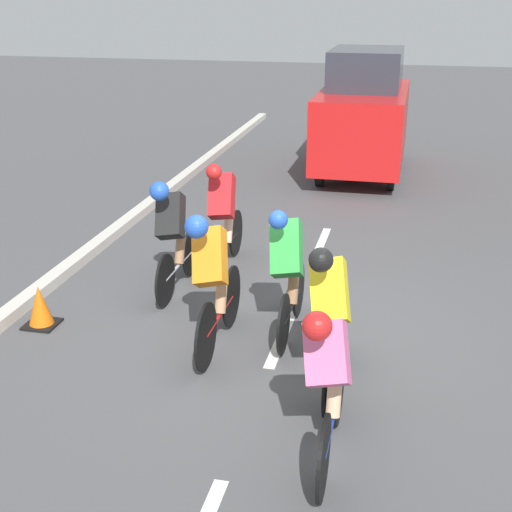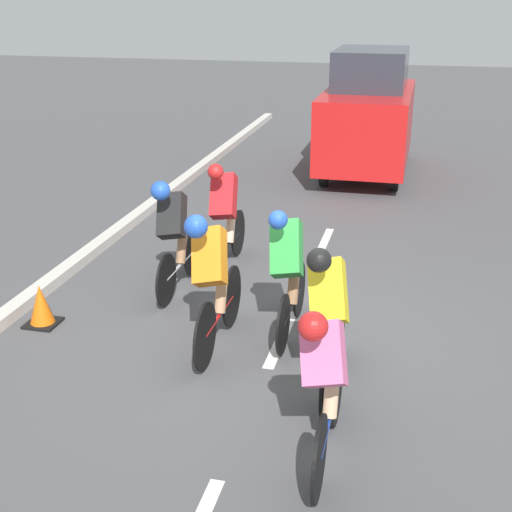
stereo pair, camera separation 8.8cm
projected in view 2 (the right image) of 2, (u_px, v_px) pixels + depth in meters
ground_plane at (281, 339)px, 7.89m from camera, size 60.00×60.00×0.00m
lane_stripe_mid at (281, 338)px, 7.90m from camera, size 0.12×1.40×0.01m
lane_stripe_far at (324, 243)px, 10.81m from camera, size 0.12×1.40×0.01m
curb at (22, 304)px, 8.58m from camera, size 0.20×27.38×0.14m
cyclist_red at (225, 213)px, 9.56m from camera, size 0.39×1.66×1.53m
cyclist_pink at (325, 380)px, 5.59m from camera, size 0.43×1.71×1.45m
cyclist_green at (288, 269)px, 7.69m from camera, size 0.42×1.61×1.53m
cyclist_black at (174, 231)px, 8.84m from camera, size 0.41×1.67×1.51m
cyclist_yellow at (329, 314)px, 6.61m from camera, size 0.44×1.65×1.53m
cyclist_orange at (212, 277)px, 7.40m from camera, size 0.44×1.73×1.57m
support_car at (368, 114)px, 14.45m from camera, size 1.70×3.81×2.49m
traffic_cone at (41, 306)px, 8.14m from camera, size 0.36×0.36×0.49m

